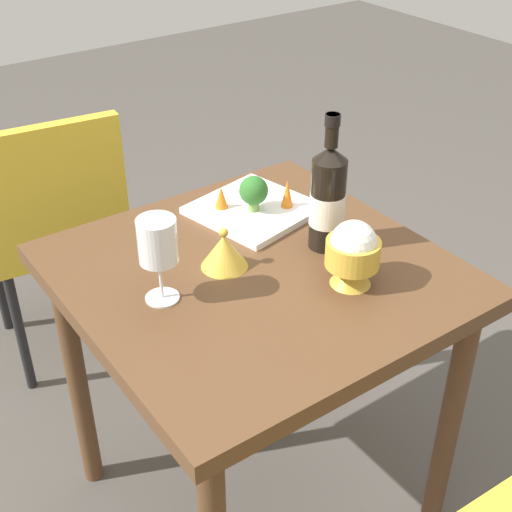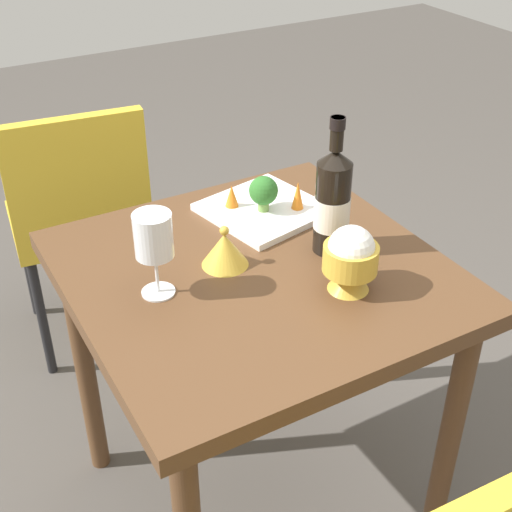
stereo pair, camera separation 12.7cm
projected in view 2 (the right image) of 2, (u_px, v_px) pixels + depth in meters
ground_plane at (256, 497)px, 1.89m from camera, size 8.00×8.00×0.00m
dining_table at (256, 308)px, 1.54m from camera, size 0.76×0.76×0.74m
chair_by_wall at (79, 210)px, 2.13m from camera, size 0.44×0.44×0.85m
wine_bottle at (333, 201)px, 1.48m from camera, size 0.08×0.08×0.31m
wine_glass at (153, 238)px, 1.34m from camera, size 0.08×0.08×0.18m
rice_bowl at (351, 258)px, 1.38m from camera, size 0.11×0.11×0.14m
rice_bowl_lid at (225, 249)px, 1.48m from camera, size 0.10×0.10×0.09m
serving_plate at (264, 209)px, 1.68m from camera, size 0.30×0.30×0.02m
broccoli_floret at (264, 191)px, 1.64m from camera, size 0.07×0.07×0.09m
carrot_garnish_left at (232, 196)px, 1.67m from camera, size 0.03×0.03×0.05m
carrot_garnish_right at (298, 195)px, 1.65m from camera, size 0.03×0.03×0.07m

